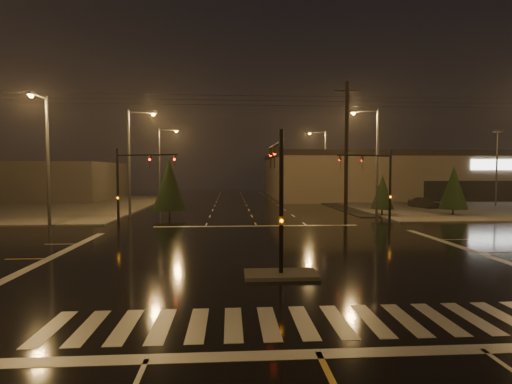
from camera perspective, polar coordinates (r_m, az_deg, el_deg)
ground at (r=20.64m, az=2.16°, el=-9.07°), size 140.00×140.00×0.00m
sidewalk_ne at (r=59.62m, az=28.83°, el=-1.46°), size 36.00×36.00×0.12m
median_island at (r=16.75m, az=3.59°, el=-11.66°), size 3.00×1.60×0.15m
crosswalk at (r=12.06m, az=6.78°, el=-17.95°), size 15.00×2.60×0.01m
stop_bar_near at (r=10.26m, az=8.98°, el=-21.88°), size 16.00×0.50×0.01m
stop_bar_far at (r=31.44m, az=0.09°, el=-4.88°), size 16.00×0.50×0.01m
retail_building at (r=75.76m, az=25.58°, el=2.35°), size 60.20×28.30×7.20m
commercial_block at (r=70.28m, az=-31.68°, el=1.32°), size 30.00×18.00×5.60m
signal_mast_median at (r=17.14m, az=3.24°, el=1.11°), size 0.25×4.59×6.00m
signal_mast_ne at (r=32.36m, az=17.24°, el=1.94°), size 4.84×1.86×6.00m
signal_mast_nw at (r=31.11m, az=-17.55°, el=1.90°), size 4.84×1.86×6.00m
streetlight_1 at (r=39.17m, az=-17.25°, el=5.04°), size 2.77×0.32×10.00m
streetlight_2 at (r=54.85m, az=-13.34°, el=4.47°), size 2.77×0.32×10.00m
streetlight_3 at (r=38.46m, az=16.50°, el=5.09°), size 2.77×0.32×10.00m
streetlight_4 at (r=57.64m, az=9.59°, el=4.44°), size 2.77×0.32×10.00m
streetlight_5 at (r=34.25m, az=-27.84°, el=5.14°), size 0.32×2.77×10.00m
utility_pole_1 at (r=35.58m, az=12.79°, el=5.85°), size 2.20×0.32×12.00m
conifer_0 at (r=40.06m, az=17.60°, el=0.03°), size 2.10×2.10×3.99m
conifer_1 at (r=42.73m, az=26.38°, el=0.57°), size 2.61×2.61×4.78m
conifer_3 at (r=37.83m, az=-12.30°, el=1.06°), size 3.05×3.05×5.46m
car_parked at (r=49.80m, az=22.87°, el=-1.42°), size 2.67×4.28×1.36m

